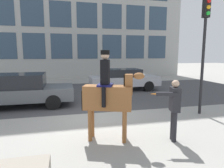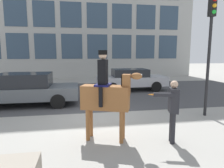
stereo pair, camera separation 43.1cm
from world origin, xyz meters
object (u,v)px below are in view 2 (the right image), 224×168
(pedestrian_bystander, at_px, (173,107))
(traffic_light, at_px, (210,38))
(street_car_far_lane, at_px, (131,79))
(mounted_horse_lead, at_px, (106,95))
(street_car_near_lane, at_px, (27,89))

(pedestrian_bystander, bearing_deg, traffic_light, -124.16)
(pedestrian_bystander, relative_size, street_car_far_lane, 0.38)
(mounted_horse_lead, relative_size, traffic_light, 0.56)
(mounted_horse_lead, distance_m, street_car_near_lane, 5.48)
(traffic_light, bearing_deg, pedestrian_bystander, -139.67)
(street_car_far_lane, relative_size, traffic_light, 1.01)
(traffic_light, bearing_deg, mounted_horse_lead, -159.26)
(street_car_far_lane, xyz_separation_m, traffic_light, (1.45, -5.87, 2.22))
(street_car_near_lane, relative_size, street_car_far_lane, 1.02)
(pedestrian_bystander, xyz_separation_m, street_car_near_lane, (-4.86, 4.95, -0.23))
(mounted_horse_lead, bearing_deg, street_car_far_lane, 90.75)
(pedestrian_bystander, height_order, traffic_light, traffic_light)
(mounted_horse_lead, relative_size, street_car_far_lane, 0.55)
(street_car_near_lane, distance_m, street_car_far_lane, 6.53)
(street_car_near_lane, relative_size, traffic_light, 1.03)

